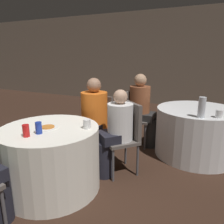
% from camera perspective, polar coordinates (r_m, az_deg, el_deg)
% --- Properties ---
extents(ground_plane, '(16.00, 16.00, 0.00)m').
position_cam_1_polar(ground_plane, '(2.98, -16.18, -16.56)').
color(ground_plane, '#382319').
extents(wall_back, '(16.00, 0.06, 2.80)m').
position_cam_1_polar(wall_back, '(6.99, 11.19, 13.52)').
color(wall_back, '#7A6B5B').
rests_on(wall_back, ground_plane).
extents(table_near, '(1.10, 1.10, 0.74)m').
position_cam_1_polar(table_near, '(2.65, -15.56, -11.55)').
color(table_near, white).
rests_on(table_near, ground_plane).
extents(table_far, '(1.21, 1.21, 0.74)m').
position_cam_1_polar(table_far, '(3.60, 21.14, -4.91)').
color(table_far, white).
rests_on(table_far, ground_plane).
extents(chair_near_north, '(0.43, 0.44, 0.93)m').
position_cam_1_polar(chair_near_north, '(3.26, -3.59, -2.43)').
color(chair_near_north, '#59514C').
rests_on(chair_near_north, ground_plane).
extents(chair_near_northeast, '(0.56, 0.56, 0.93)m').
position_cam_1_polar(chair_near_northeast, '(2.84, 3.86, -5.12)').
color(chair_near_northeast, '#59514C').
rests_on(chair_near_northeast, ground_plane).
extents(chair_far_west, '(0.41, 0.41, 0.93)m').
position_cam_1_polar(chair_far_west, '(3.76, 5.79, -0.16)').
color(chair_far_west, '#59514C').
rests_on(chair_far_west, ground_plane).
extents(person_orange_shirt, '(0.39, 0.53, 1.21)m').
position_cam_1_polar(person_orange_shirt, '(3.12, -5.19, -1.86)').
color(person_orange_shirt, '#33384C').
rests_on(person_orange_shirt, ground_plane).
extents(person_white_shirt, '(0.45, 0.46, 1.11)m').
position_cam_1_polar(person_white_shirt, '(2.77, 0.66, -5.53)').
color(person_white_shirt, black).
rests_on(person_white_shirt, ground_plane).
extents(person_floral_shirt, '(0.51, 0.34, 1.22)m').
position_cam_1_polar(person_floral_shirt, '(3.69, 8.13, 0.54)').
color(person_floral_shirt, '#282828').
rests_on(person_floral_shirt, ground_plane).
extents(pizza_plate_near, '(0.23, 0.23, 0.02)m').
position_cam_1_polar(pizza_plate_near, '(2.51, -16.45, -3.85)').
color(pizza_plate_near, white).
rests_on(pizza_plate_near, table_near).
extents(soda_can_blue, '(0.07, 0.07, 0.12)m').
position_cam_1_polar(soda_can_blue, '(2.35, -18.62, -3.96)').
color(soda_can_blue, '#1E38A5').
rests_on(soda_can_blue, table_near).
extents(soda_can_red, '(0.07, 0.07, 0.12)m').
position_cam_1_polar(soda_can_red, '(2.30, -21.56, -4.57)').
color(soda_can_red, red).
rests_on(soda_can_red, table_near).
extents(cup_near, '(0.08, 0.08, 0.10)m').
position_cam_1_polar(cup_near, '(2.39, -6.57, -3.11)').
color(cup_near, white).
rests_on(cup_near, table_near).
extents(bottle_far, '(0.09, 0.09, 0.27)m').
position_cam_1_polar(bottle_far, '(2.99, 22.39, 1.10)').
color(bottle_far, silver).
rests_on(bottle_far, table_far).
extents(cup_far, '(0.09, 0.09, 0.10)m').
position_cam_1_polar(cup_far, '(3.10, 26.19, -0.44)').
color(cup_far, white).
rests_on(cup_far, table_far).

